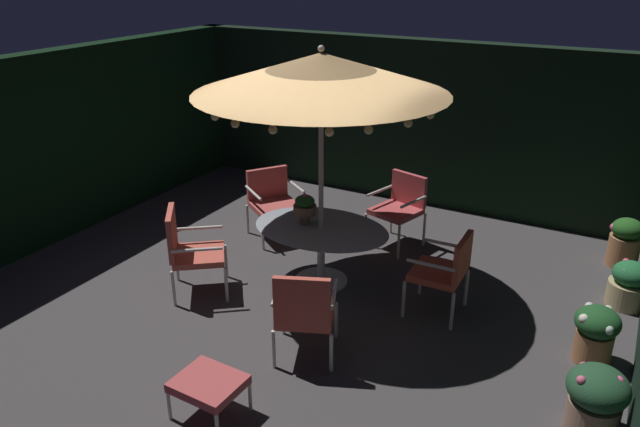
{
  "coord_description": "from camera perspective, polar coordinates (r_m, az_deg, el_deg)",
  "views": [
    {
      "loc": [
        3.2,
        -5.31,
        3.59
      ],
      "look_at": [
        0.15,
        0.25,
        0.89
      ],
      "focal_mm": 34.13,
      "sensor_mm": 36.0,
      "label": 1
    }
  ],
  "objects": [
    {
      "name": "patio_chair_south",
      "position": [
        5.74,
        -1.48,
        -8.99
      ],
      "size": [
        0.75,
        0.76,
        0.97
      ],
      "color": "silver",
      "rests_on": "ground_plane"
    },
    {
      "name": "patio_chair_north",
      "position": [
        6.57,
        11.75,
        -5.02
      ],
      "size": [
        0.58,
        0.6,
        0.93
      ],
      "color": "silver",
      "rests_on": "ground_plane"
    },
    {
      "name": "ottoman_footrest",
      "position": [
        5.32,
        -10.41,
        -15.49
      ],
      "size": [
        0.56,
        0.48,
        0.36
      ],
      "color": "silver",
      "rests_on": "ground_plane"
    },
    {
      "name": "patio_chair_southeast",
      "position": [
        7.0,
        -12.23,
        -3.07
      ],
      "size": [
        0.84,
        0.84,
        1.02
      ],
      "color": "beige",
      "rests_on": "ground_plane"
    },
    {
      "name": "hedge_backdrop_rear",
      "position": [
        9.54,
        8.37,
        8.54
      ],
      "size": [
        7.65,
        0.3,
        2.48
      ],
      "primitive_type": "cube",
      "color": "black",
      "rests_on": "ground_plane"
    },
    {
      "name": "potted_plant_back_left",
      "position": [
        7.53,
        26.99,
        -5.95
      ],
      "size": [
        0.43,
        0.43,
        0.53
      ],
      "color": "tan",
      "rests_on": "ground_plane"
    },
    {
      "name": "potted_plant_right_near",
      "position": [
        5.54,
        24.44,
        -15.5
      ],
      "size": [
        0.49,
        0.49,
        0.61
      ],
      "color": "#8C6855",
      "rests_on": "ground_plane"
    },
    {
      "name": "patio_chair_east",
      "position": [
        8.31,
        -4.48,
        1.43
      ],
      "size": [
        0.86,
        0.87,
        0.92
      ],
      "color": "silver",
      "rests_on": "ground_plane"
    },
    {
      "name": "potted_plant_left_near",
      "position": [
        8.43,
        26.69,
        -2.36
      ],
      "size": [
        0.39,
        0.37,
        0.63
      ],
      "color": "#AB7046",
      "rests_on": "ground_plane"
    },
    {
      "name": "potted_plant_left_far",
      "position": [
        6.38,
        24.43,
        -10.09
      ],
      "size": [
        0.42,
        0.42,
        0.59
      ],
      "color": "#A36A3F",
      "rests_on": "ground_plane"
    },
    {
      "name": "patio_umbrella",
      "position": [
        6.46,
        0.11,
        12.99
      ],
      "size": [
        2.73,
        2.73,
        2.75
      ],
      "color": "beige",
      "rests_on": "ground_plane"
    },
    {
      "name": "ground_plane",
      "position": [
        7.17,
        -1.99,
        -7.12
      ],
      "size": [
        7.65,
        7.03,
        0.02
      ],
      "primitive_type": "cube",
      "color": "#3E3A3B"
    },
    {
      "name": "patio_chair_northeast",
      "position": [
        8.08,
        7.55,
        0.91
      ],
      "size": [
        0.72,
        0.72,
        0.95
      ],
      "color": "beige",
      "rests_on": "ground_plane"
    },
    {
      "name": "hedge_backdrop_left",
      "position": [
        9.0,
        -22.81,
        6.09
      ],
      "size": [
        0.3,
        7.03,
        2.48
      ],
      "primitive_type": "cube",
      "color": "black",
      "rests_on": "ground_plane"
    },
    {
      "name": "patio_dining_table",
      "position": [
        7.04,
        0.09,
        -2.38
      ],
      "size": [
        1.62,
        1.18,
        0.72
      ],
      "color": "beige",
      "rests_on": "ground_plane"
    },
    {
      "name": "centerpiece_planter",
      "position": [
        6.98,
        -1.43,
        0.65
      ],
      "size": [
        0.27,
        0.27,
        0.38
      ],
      "color": "olive",
      "rests_on": "patio_dining_table"
    }
  ]
}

